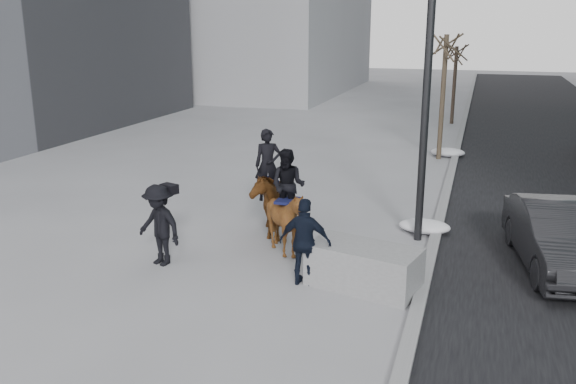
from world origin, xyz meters
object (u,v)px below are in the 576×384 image
(planter, at_px, (364,267))
(car_near, at_px, (559,237))
(mounted_left, at_px, (266,195))
(mounted_right, at_px, (287,214))

(planter, height_order, car_near, car_near)
(car_near, height_order, mounted_left, mounted_left)
(planter, relative_size, mounted_right, 0.89)
(car_near, relative_size, mounted_left, 1.65)
(car_near, distance_m, mounted_left, 6.56)
(mounted_left, bearing_deg, planter, -40.57)
(planter, distance_m, mounted_right, 2.37)
(mounted_left, height_order, mounted_right, mounted_left)
(planter, distance_m, mounted_left, 3.82)
(mounted_left, relative_size, mounted_right, 1.08)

